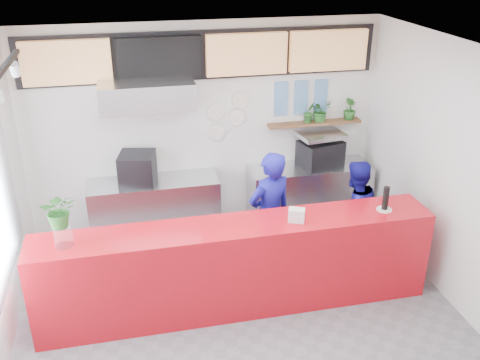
{
  "coord_description": "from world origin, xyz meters",
  "views": [
    {
      "loc": [
        -1.1,
        -4.61,
        4.02
      ],
      "look_at": [
        0.1,
        0.7,
        1.5
      ],
      "focal_mm": 40.0,
      "sensor_mm": 36.0,
      "label": 1
    }
  ],
  "objects_px": {
    "staff_center": "(270,216)",
    "espresso_machine": "(320,154)",
    "service_counter": "(237,267)",
    "panini_oven": "(138,168)",
    "staff_right": "(353,213)",
    "pepper_mill": "(386,198)"
  },
  "relations": [
    {
      "from": "staff_center",
      "to": "espresso_machine",
      "type": "bearing_deg",
      "value": -152.0
    },
    {
      "from": "service_counter",
      "to": "espresso_machine",
      "type": "height_order",
      "value": "espresso_machine"
    },
    {
      "from": "service_counter",
      "to": "espresso_machine",
      "type": "relative_size",
      "value": 7.53
    },
    {
      "from": "panini_oven",
      "to": "staff_center",
      "type": "height_order",
      "value": "staff_center"
    },
    {
      "from": "staff_center",
      "to": "staff_right",
      "type": "height_order",
      "value": "staff_center"
    },
    {
      "from": "panini_oven",
      "to": "espresso_machine",
      "type": "height_order",
      "value": "panini_oven"
    },
    {
      "from": "espresso_machine",
      "to": "staff_center",
      "type": "xyz_separation_m",
      "value": [
        -1.1,
        -1.22,
        -0.25
      ]
    },
    {
      "from": "panini_oven",
      "to": "staff_right",
      "type": "bearing_deg",
      "value": -11.54
    },
    {
      "from": "staff_right",
      "to": "staff_center",
      "type": "bearing_deg",
      "value": -12.26
    },
    {
      "from": "staff_right",
      "to": "pepper_mill",
      "type": "distance_m",
      "value": 0.86
    },
    {
      "from": "staff_right",
      "to": "service_counter",
      "type": "bearing_deg",
      "value": 5.84
    },
    {
      "from": "service_counter",
      "to": "staff_right",
      "type": "height_order",
      "value": "staff_right"
    },
    {
      "from": "pepper_mill",
      "to": "panini_oven",
      "type": "bearing_deg",
      "value": 146.16
    },
    {
      "from": "pepper_mill",
      "to": "staff_right",
      "type": "bearing_deg",
      "value": 95.08
    },
    {
      "from": "staff_center",
      "to": "pepper_mill",
      "type": "xyz_separation_m",
      "value": [
        1.2,
        -0.62,
        0.41
      ]
    },
    {
      "from": "panini_oven",
      "to": "staff_center",
      "type": "relative_size",
      "value": 0.28
    },
    {
      "from": "staff_center",
      "to": "panini_oven",
      "type": "bearing_deg",
      "value": -58.31
    },
    {
      "from": "service_counter",
      "to": "panini_oven",
      "type": "distance_m",
      "value": 2.13
    },
    {
      "from": "staff_center",
      "to": "pepper_mill",
      "type": "relative_size",
      "value": 5.99
    },
    {
      "from": "service_counter",
      "to": "staff_right",
      "type": "bearing_deg",
      "value": 20.65
    },
    {
      "from": "espresso_machine",
      "to": "pepper_mill",
      "type": "relative_size",
      "value": 2.13
    },
    {
      "from": "service_counter",
      "to": "staff_right",
      "type": "distance_m",
      "value": 1.81
    }
  ]
}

